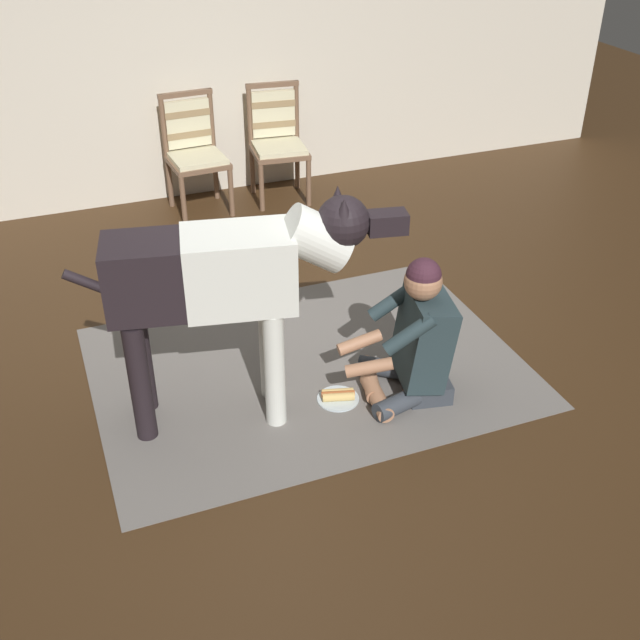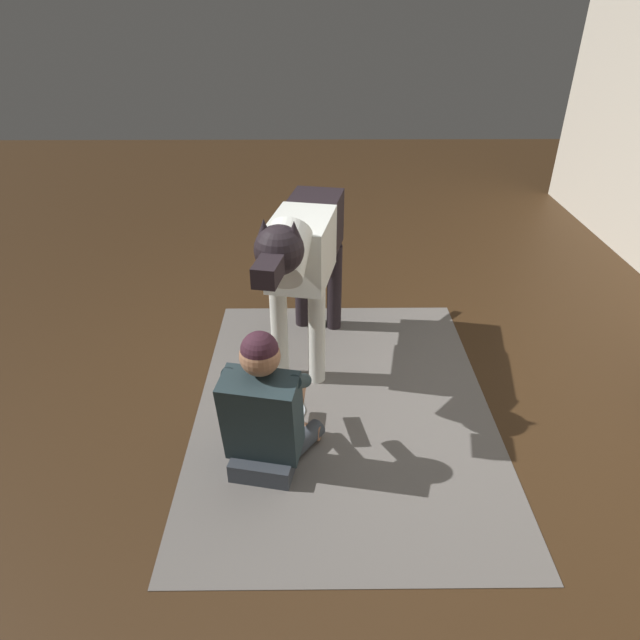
% 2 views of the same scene
% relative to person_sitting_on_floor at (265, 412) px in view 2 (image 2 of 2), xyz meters
% --- Properties ---
extents(ground_plane, '(14.78, 14.78, 0.00)m').
position_rel_person_sitting_on_floor_xyz_m(ground_plane, '(-0.53, 0.48, -0.36)').
color(ground_plane, '#3B2614').
extents(area_rug, '(2.55, 1.87, 0.01)m').
position_rel_person_sitting_on_floor_xyz_m(area_rug, '(-0.48, 0.45, -0.36)').
color(area_rug, slate).
rests_on(area_rug, ground).
extents(person_sitting_on_floor, '(0.68, 0.57, 0.87)m').
position_rel_person_sitting_on_floor_xyz_m(person_sitting_on_floor, '(0.00, 0.00, 0.00)').
color(person_sitting_on_floor, '#343A41').
rests_on(person_sitting_on_floor, ground).
extents(large_dog, '(1.71, 0.54, 1.29)m').
position_rel_person_sitting_on_floor_xyz_m(large_dog, '(-1.00, 0.20, 0.50)').
color(large_dog, silver).
rests_on(large_dog, ground).
extents(hot_dog_on_plate, '(0.24, 0.24, 0.06)m').
position_rel_person_sitting_on_floor_xyz_m(hot_dog_on_plate, '(-0.43, 0.09, -0.34)').
color(hot_dog_on_plate, silver).
rests_on(hot_dog_on_plate, ground).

